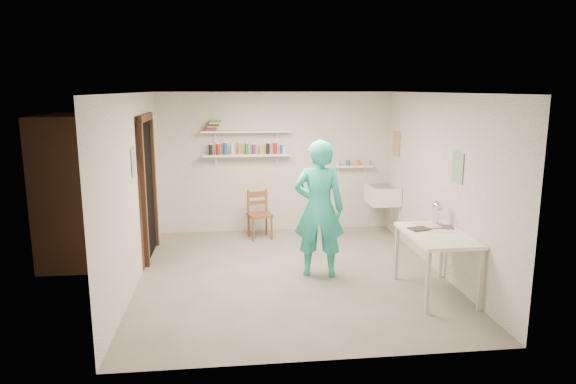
{
  "coord_description": "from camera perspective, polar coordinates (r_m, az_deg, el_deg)",
  "views": [
    {
      "loc": [
        -0.81,
        -6.5,
        2.45
      ],
      "look_at": [
        0.0,
        0.4,
        1.05
      ],
      "focal_mm": 32.0,
      "sensor_mm": 36.0,
      "label": 1
    }
  ],
  "objects": [
    {
      "name": "ledge_shelf",
      "position": [
        9.03,
        7.23,
        2.85
      ],
      "size": [
        0.7,
        0.14,
        0.03
      ],
      "primitive_type": "cube",
      "color": "white",
      "rests_on": "wall_back"
    },
    {
      "name": "door_jamb_far",
      "position": [
        8.26,
        -14.66,
        0.92
      ],
      "size": [
        0.06,
        0.1,
        2.0
      ],
      "primitive_type": "cube",
      "color": "brown",
      "rests_on": "ground"
    },
    {
      "name": "desk_lamp",
      "position": [
        6.79,
        16.34,
        -1.54
      ],
      "size": [
        0.14,
        0.14,
        0.14
      ],
      "primitive_type": "sphere",
      "color": "white",
      "rests_on": "work_table"
    },
    {
      "name": "poster_right_a",
      "position": [
        8.8,
        11.93,
        5.29
      ],
      "size": [
        0.01,
        0.34,
        0.42
      ],
      "primitive_type": "cube",
      "color": "#995933",
      "rests_on": "wall_right"
    },
    {
      "name": "ledge_pots",
      "position": [
        9.02,
        7.24,
        3.22
      ],
      "size": [
        0.48,
        0.07,
        0.09
      ],
      "color": "silver",
      "rests_on": "ledge_shelf"
    },
    {
      "name": "papers",
      "position": [
        6.36,
        16.25,
        -4.37
      ],
      "size": [
        0.3,
        0.22,
        0.02
      ],
      "color": "silver",
      "rests_on": "work_table"
    },
    {
      "name": "shelf_upper",
      "position": [
        8.66,
        -4.65,
        6.73
      ],
      "size": [
        1.5,
        0.22,
        0.03
      ],
      "primitive_type": "cube",
      "color": "white",
      "rests_on": "wall_back"
    },
    {
      "name": "poster_right_b",
      "position": [
        6.64,
        18.32,
        2.59
      ],
      "size": [
        0.01,
        0.3,
        0.38
      ],
      "primitive_type": "cube",
      "color": "#3F724C",
      "rests_on": "wall_right"
    },
    {
      "name": "wall_back",
      "position": [
        8.88,
        -1.4,
        3.31
      ],
      "size": [
        4.0,
        0.02,
        2.4
      ],
      "primitive_type": "cube",
      "color": "silver",
      "rests_on": "ground"
    },
    {
      "name": "floor",
      "position": [
        6.99,
        0.39,
        -9.2
      ],
      "size": [
        4.0,
        4.5,
        0.02
      ],
      "primitive_type": "cube",
      "color": "slate",
      "rests_on": "ground"
    },
    {
      "name": "spray_cans",
      "position": [
        8.69,
        -4.62,
        4.76
      ],
      "size": [
        1.34,
        0.06,
        0.17
      ],
      "color": "black",
      "rests_on": "shelf_lower"
    },
    {
      "name": "wall_front",
      "position": [
        4.49,
        3.96,
        -4.82
      ],
      "size": [
        4.0,
        0.02,
        2.4
      ],
      "primitive_type": "cube",
      "color": "silver",
      "rests_on": "ground"
    },
    {
      "name": "wooden_chair",
      "position": [
        8.51,
        -3.14,
        -2.55
      ],
      "size": [
        0.44,
        0.43,
        0.8
      ],
      "primitive_type": "cube",
      "rotation": [
        0.0,
        0.0,
        0.22
      ],
      "color": "brown",
      "rests_on": "ground"
    },
    {
      "name": "work_table",
      "position": [
        6.48,
        16.06,
        -7.69
      ],
      "size": [
        0.69,
        1.15,
        0.76
      ],
      "primitive_type": "cube",
      "color": "white",
      "rests_on": "ground"
    },
    {
      "name": "corridor_box",
      "position": [
        7.91,
        -20.41,
        0.48
      ],
      "size": [
        1.4,
        1.5,
        2.1
      ],
      "primitive_type": "cube",
      "color": "brown",
      "rests_on": "ground"
    },
    {
      "name": "belfast_sink",
      "position": [
        8.76,
        10.44,
        -0.31
      ],
      "size": [
        0.48,
        0.6,
        0.3
      ],
      "primitive_type": "cube",
      "color": "white",
      "rests_on": "wall_right"
    },
    {
      "name": "wall_left",
      "position": [
        6.72,
        -16.86,
        0.19
      ],
      "size": [
        0.02,
        4.5,
        2.4
      ],
      "primitive_type": "cube",
      "color": "silver",
      "rests_on": "ground"
    },
    {
      "name": "book_stack",
      "position": [
        8.65,
        -8.33,
        7.3
      ],
      "size": [
        0.28,
        0.14,
        0.17
      ],
      "color": "red",
      "rests_on": "shelf_upper"
    },
    {
      "name": "shelf_lower",
      "position": [
        8.7,
        -4.61,
        4.11
      ],
      "size": [
        1.5,
        0.22,
        0.03
      ],
      "primitive_type": "cube",
      "color": "white",
      "rests_on": "wall_back"
    },
    {
      "name": "door_lintel",
      "position": [
        7.65,
        -15.57,
        7.99
      ],
      "size": [
        0.06,
        1.05,
        0.1
      ],
      "primitive_type": "cube",
      "color": "brown",
      "rests_on": "wall_left"
    },
    {
      "name": "poster_left",
      "position": [
        6.71,
        -16.77,
        3.21
      ],
      "size": [
        0.01,
        0.28,
        0.36
      ],
      "primitive_type": "cube",
      "color": "#334C7F",
      "rests_on": "wall_left"
    },
    {
      "name": "wall_right",
      "position": [
        7.19,
        16.51,
        0.91
      ],
      "size": [
        0.02,
        4.5,
        2.4
      ],
      "primitive_type": "cube",
      "color": "silver",
      "rests_on": "ground"
    },
    {
      "name": "ceiling",
      "position": [
        6.55,
        0.41,
        11.05
      ],
      "size": [
        4.0,
        4.5,
        0.02
      ],
      "primitive_type": "cube",
      "color": "silver",
      "rests_on": "wall_back"
    },
    {
      "name": "doorway_recess",
      "position": [
        7.78,
        -15.3,
        0.24
      ],
      "size": [
        0.02,
        0.9,
        2.0
      ],
      "primitive_type": "cube",
      "color": "black",
      "rests_on": "wall_left"
    },
    {
      "name": "wall_clock",
      "position": [
        6.86,
        2.83,
        0.98
      ],
      "size": [
        0.33,
        0.1,
        0.33
      ],
      "primitive_type": "cylinder",
      "rotation": [
        1.57,
        0.0,
        -0.19
      ],
      "color": "beige",
      "rests_on": "man"
    },
    {
      "name": "door_jamb_near",
      "position": [
        7.29,
        -15.72,
        -0.51
      ],
      "size": [
        0.06,
        0.1,
        2.0
      ],
      "primitive_type": "cube",
      "color": "brown",
      "rests_on": "ground"
    },
    {
      "name": "man",
      "position": [
        6.72,
        3.46,
        -1.89
      ],
      "size": [
        0.73,
        0.55,
        1.82
      ],
      "primitive_type": "imported",
      "rotation": [
        0.0,
        0.0,
        2.95
      ],
      "color": "#26BFA6",
      "rests_on": "ground"
    }
  ]
}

